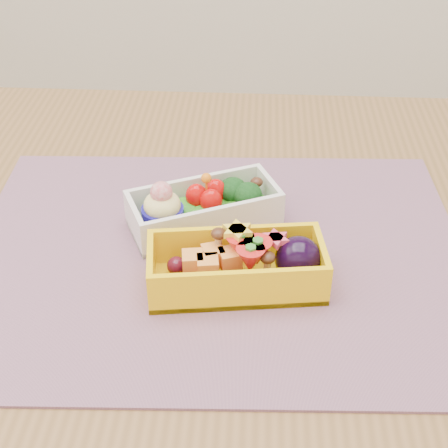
# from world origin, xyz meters

# --- Properties ---
(table) EXTENTS (1.20, 0.80, 0.75)m
(table) POSITION_xyz_m (0.00, 0.00, 0.65)
(table) COLOR brown
(table) RESTS_ON ground
(placemat) EXTENTS (0.56, 0.44, 0.00)m
(placemat) POSITION_xyz_m (0.02, -0.02, 0.75)
(placemat) COLOR #8C606E
(placemat) RESTS_ON table
(bento_white) EXTENTS (0.18, 0.14, 0.07)m
(bento_white) POSITION_xyz_m (-0.00, 0.03, 0.78)
(bento_white) COLOR white
(bento_white) RESTS_ON placemat
(bento_yellow) EXTENTS (0.19, 0.10, 0.06)m
(bento_yellow) POSITION_xyz_m (0.04, -0.07, 0.78)
(bento_yellow) COLOR yellow
(bento_yellow) RESTS_ON placemat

